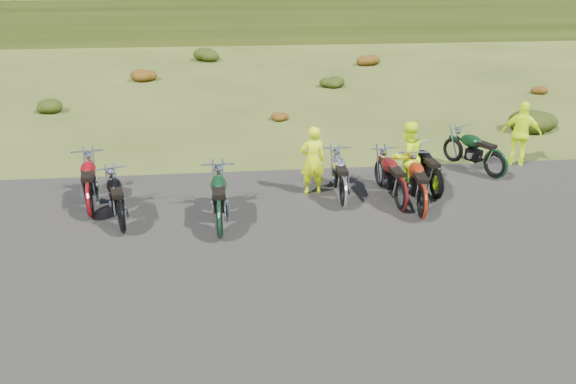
{
  "coord_description": "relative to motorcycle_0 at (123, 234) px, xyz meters",
  "views": [
    {
      "loc": [
        -2.04,
        -10.64,
        5.6
      ],
      "look_at": [
        -0.9,
        0.54,
        0.83
      ],
      "focal_mm": 35.0,
      "sensor_mm": 36.0,
      "label": 1
    }
  ],
  "objects": [
    {
      "name": "shrub_1",
      "position": [
        -4.6,
        10.76,
        0.31
      ],
      "size": [
        1.03,
        1.03,
        0.61
      ],
      "primitive_type": "ellipsoid",
      "color": "black",
      "rests_on": "ground"
    },
    {
      "name": "shrub_8",
      "position": [
        15.7,
        11.86,
        0.23
      ],
      "size": [
        0.77,
        0.77,
        0.45
      ],
      "primitive_type": "ellipsoid",
      "color": "#6F2F0D",
      "rests_on": "ground"
    },
    {
      "name": "person_middle",
      "position": [
        4.39,
        1.76,
        0.87
      ],
      "size": [
        0.68,
        0.48,
        1.74
      ],
      "primitive_type": "imported",
      "rotation": [
        0.0,
        0.0,
        3.25
      ],
      "color": "#DBFE0D",
      "rests_on": "ground"
    },
    {
      "name": "shrub_2",
      "position": [
        -1.7,
        16.06,
        0.38
      ],
      "size": [
        1.3,
        1.3,
        0.77
      ],
      "primitive_type": "ellipsoid",
      "color": "#6F2F0D",
      "rests_on": "ground"
    },
    {
      "name": "motorcycle_1",
      "position": [
        -0.85,
        0.88,
        0.0
      ],
      "size": [
        1.18,
        2.42,
        1.21
      ],
      "primitive_type": null,
      "rotation": [
        0.0,
        0.0,
        1.75
      ],
      "color": "maroon",
      "rests_on": "ground"
    },
    {
      "name": "hill_slope",
      "position": [
        4.5,
        49.46,
        0.0
      ],
      "size": [
        300.0,
        45.97,
        9.37
      ],
      "primitive_type": null,
      "rotation": [
        0.14,
        0.0,
        0.0
      ],
      "color": "#293C14",
      "rests_on": "ground"
    },
    {
      "name": "motorcycle_0",
      "position": [
        0.0,
        0.0,
        0.0
      ],
      "size": [
        1.3,
        2.26,
        1.12
      ],
      "primitive_type": null,
      "rotation": [
        0.0,
        0.0,
        1.86
      ],
      "color": "black",
      "rests_on": "ground"
    },
    {
      "name": "motorcycle_3",
      "position": [
        5.01,
        0.82,
        0.0
      ],
      "size": [
        0.79,
        2.18,
        1.13
      ],
      "primitive_type": null,
      "rotation": [
        0.0,
        0.0,
        1.54
      ],
      "color": "silver",
      "rests_on": "ground"
    },
    {
      "name": "gravel_pad",
      "position": [
        4.5,
        -2.54,
        0.0
      ],
      "size": [
        20.0,
        12.0,
        0.04
      ],
      "primitive_type": "cube",
      "color": "black",
      "rests_on": "ground"
    },
    {
      "name": "shrub_4",
      "position": [
        4.1,
        8.66,
        0.23
      ],
      "size": [
        0.77,
        0.77,
        0.45
      ],
      "primitive_type": "ellipsoid",
      "color": "#6F2F0D",
      "rests_on": "ground"
    },
    {
      "name": "motorcycle_5",
      "position": [
        7.38,
        1.11,
        0.0
      ],
      "size": [
        0.89,
        2.21,
        1.13
      ],
      "primitive_type": null,
      "rotation": [
        0.0,
        0.0,
        1.65
      ],
      "color": "black",
      "rests_on": "ground"
    },
    {
      "name": "motorcycle_7",
      "position": [
        9.42,
        2.28,
        0.0
      ],
      "size": [
        1.66,
        2.32,
        1.16
      ],
      "primitive_type": null,
      "rotation": [
        0.0,
        0.0,
        2.03
      ],
      "color": "black",
      "rests_on": "ground"
    },
    {
      "name": "shrub_6",
      "position": [
        9.9,
        19.26,
        0.38
      ],
      "size": [
        1.3,
        1.3,
        0.77
      ],
      "primitive_type": "ellipsoid",
      "color": "#6F2F0D",
      "rests_on": "ground"
    },
    {
      "name": "person_right_b",
      "position": [
        10.53,
        3.23,
        0.92
      ],
      "size": [
        1.16,
        0.9,
        1.83
      ],
      "primitive_type": "imported",
      "rotation": [
        0.0,
        0.0,
        2.65
      ],
      "color": "#DBFE0D",
      "rests_on": "ground"
    },
    {
      "name": "shrub_7",
      "position": [
        12.8,
        6.56,
        0.46
      ],
      "size": [
        1.56,
        1.56,
        0.92
      ],
      "primitive_type": "ellipsoid",
      "color": "black",
      "rests_on": "ground"
    },
    {
      "name": "person_right_a",
      "position": [
        6.75,
        1.67,
        0.91
      ],
      "size": [
        1.08,
        0.97,
        1.81
      ],
      "primitive_type": "imported",
      "rotation": [
        0.0,
        0.0,
        3.53
      ],
      "color": "#DBFE0D",
      "rests_on": "ground"
    },
    {
      "name": "motorcycle_6",
      "position": [
        6.67,
        0.03,
        0.0
      ],
      "size": [
        1.02,
        2.36,
        1.2
      ],
      "primitive_type": null,
      "rotation": [
        0.0,
        0.0,
        1.46
      ],
      "color": "maroon",
      "rests_on": "ground"
    },
    {
      "name": "shrub_3",
      "position": [
        1.2,
        21.36,
        0.46
      ],
      "size": [
        1.56,
        1.56,
        0.92
      ],
      "primitive_type": "ellipsoid",
      "color": "black",
      "rests_on": "ground"
    },
    {
      "name": "motorcycle_4",
      "position": [
        6.31,
        0.51,
        0.0
      ],
      "size": [
        0.91,
        2.29,
        1.17
      ],
      "primitive_type": null,
      "rotation": [
        0.0,
        0.0,
        1.64
      ],
      "color": "#570E0F",
      "rests_on": "ground"
    },
    {
      "name": "motorcycle_2",
      "position": [
        2.11,
        -0.44,
        0.0
      ],
      "size": [
        0.81,
        2.35,
        1.22
      ],
      "primitive_type": null,
      "rotation": [
        0.0,
        0.0,
        1.58
      ],
      "color": "black",
      "rests_on": "ground"
    },
    {
      "name": "shrub_5",
      "position": [
        7.0,
        13.96,
        0.31
      ],
      "size": [
        1.03,
        1.03,
        0.61
      ],
      "primitive_type": "ellipsoid",
      "color": "black",
      "rests_on": "ground"
    },
    {
      "name": "ground",
      "position": [
        4.5,
        -0.54,
        0.0
      ],
      "size": [
        300.0,
        300.0,
        0.0
      ],
      "primitive_type": "plane",
      "color": "#3C4517",
      "rests_on": "ground"
    }
  ]
}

